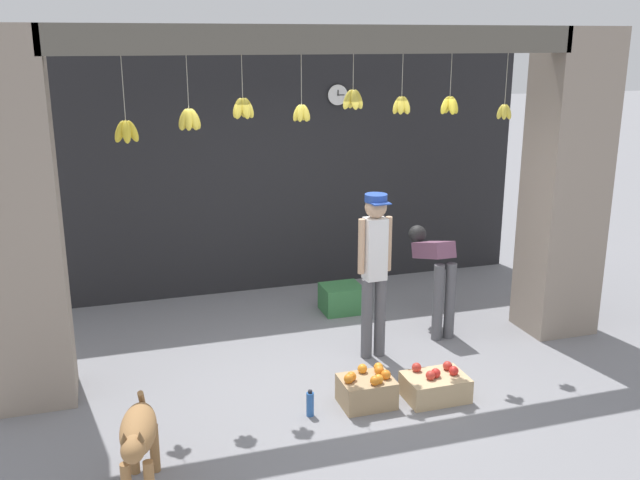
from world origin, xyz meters
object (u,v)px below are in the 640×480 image
(water_bottle, at_px, (310,404))
(fruit_crate_oranges, at_px, (367,390))
(dog, at_px, (138,437))
(fruit_crate_apples, at_px, (435,386))
(wall_clock, at_px, (338,95))
(produce_box_green, at_px, (341,298))
(shopkeeper, at_px, (375,263))
(worker_stooping, at_px, (435,268))

(water_bottle, bearing_deg, fruit_crate_oranges, 3.99)
(dog, bearing_deg, fruit_crate_oranges, 118.82)
(fruit_crate_apples, bearing_deg, wall_clock, 86.85)
(fruit_crate_apples, height_order, produce_box_green, produce_box_green)
(shopkeeper, distance_m, fruit_crate_oranges, 1.28)
(shopkeeper, bearing_deg, fruit_crate_apples, 99.32)
(fruit_crate_oranges, bearing_deg, wall_clock, 75.88)
(fruit_crate_apples, xyz_separation_m, wall_clock, (0.18, 3.20, 2.26))
(worker_stooping, distance_m, fruit_crate_oranges, 1.89)
(worker_stooping, distance_m, produce_box_green, 1.24)
(fruit_crate_oranges, height_order, water_bottle, fruit_crate_oranges)
(worker_stooping, height_order, fruit_crate_apples, worker_stooping)
(worker_stooping, xyz_separation_m, produce_box_green, (-0.75, 0.82, -0.55))
(water_bottle, relative_size, wall_clock, 0.89)
(produce_box_green, bearing_deg, fruit_crate_apples, -87.28)
(dog, height_order, produce_box_green, dog)
(wall_clock, bearing_deg, water_bottle, -112.43)
(fruit_crate_apples, bearing_deg, shopkeeper, 101.83)
(dog, relative_size, worker_stooping, 0.83)
(produce_box_green, height_order, wall_clock, wall_clock)
(fruit_crate_oranges, xyz_separation_m, produce_box_green, (0.50, 2.12, 0.02))
(produce_box_green, distance_m, water_bottle, 2.38)
(water_bottle, bearing_deg, fruit_crate_apples, -2.02)
(fruit_crate_apples, relative_size, water_bottle, 2.32)
(shopkeeper, distance_m, wall_clock, 2.67)
(worker_stooping, xyz_separation_m, water_bottle, (-1.77, -1.33, -0.60))
(produce_box_green, xyz_separation_m, water_bottle, (-1.02, -2.15, -0.05))
(shopkeeper, distance_m, water_bottle, 1.56)
(fruit_crate_oranges, relative_size, produce_box_green, 1.00)
(worker_stooping, height_order, water_bottle, worker_stooping)
(wall_clock, bearing_deg, shopkeeper, -99.62)
(dog, relative_size, fruit_crate_apples, 1.65)
(worker_stooping, bearing_deg, wall_clock, 102.97)
(worker_stooping, bearing_deg, shopkeeper, -155.89)
(fruit_crate_apples, height_order, wall_clock, wall_clock)
(produce_box_green, distance_m, wall_clock, 2.45)
(fruit_crate_oranges, bearing_deg, dog, -159.88)
(shopkeeper, distance_m, worker_stooping, 0.98)
(worker_stooping, xyz_separation_m, wall_clock, (-0.47, 1.82, 1.67))
(produce_box_green, bearing_deg, worker_stooping, -47.49)
(worker_stooping, xyz_separation_m, fruit_crate_apples, (-0.65, -1.37, -0.59))
(fruit_crate_oranges, xyz_separation_m, fruit_crate_apples, (0.61, -0.08, -0.02))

